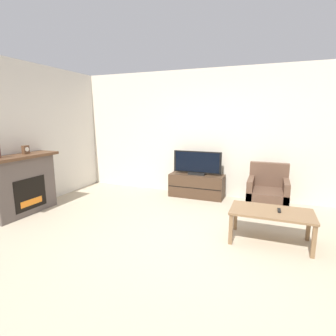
{
  "coord_description": "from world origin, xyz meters",
  "views": [
    {
      "loc": [
        0.97,
        -3.21,
        1.7
      ],
      "look_at": [
        -0.63,
        0.86,
        0.85
      ],
      "focal_mm": 28.0,
      "sensor_mm": 36.0,
      "label": 1
    }
  ],
  "objects_px": {
    "tv_stand": "(197,186)",
    "armchair": "(267,195)",
    "tv": "(197,164)",
    "remote": "(279,210)",
    "coffee_table": "(271,215)",
    "fireplace": "(22,184)",
    "mantel_clock": "(26,150)"
  },
  "relations": [
    {
      "from": "mantel_clock",
      "to": "remote",
      "type": "distance_m",
      "value": 4.26
    },
    {
      "from": "tv_stand",
      "to": "fireplace",
      "type": "bearing_deg",
      "value": -141.27
    },
    {
      "from": "fireplace",
      "to": "armchair",
      "type": "relative_size",
      "value": 1.5
    },
    {
      "from": "tv_stand",
      "to": "tv",
      "type": "xyz_separation_m",
      "value": [
        -0.0,
        -0.0,
        0.48
      ]
    },
    {
      "from": "tv_stand",
      "to": "armchair",
      "type": "height_order",
      "value": "armchair"
    },
    {
      "from": "fireplace",
      "to": "armchair",
      "type": "distance_m",
      "value": 4.42
    },
    {
      "from": "coffee_table",
      "to": "tv",
      "type": "bearing_deg",
      "value": 131.84
    },
    {
      "from": "tv",
      "to": "coffee_table",
      "type": "xyz_separation_m",
      "value": [
        1.5,
        -1.68,
        -0.33
      ]
    },
    {
      "from": "coffee_table",
      "to": "remote",
      "type": "height_order",
      "value": "remote"
    },
    {
      "from": "mantel_clock",
      "to": "tv",
      "type": "bearing_deg",
      "value": 37.15
    },
    {
      "from": "fireplace",
      "to": "tv",
      "type": "distance_m",
      "value": 3.36
    },
    {
      "from": "fireplace",
      "to": "remote",
      "type": "relative_size",
      "value": 8.45
    },
    {
      "from": "fireplace",
      "to": "remote",
      "type": "distance_m",
      "value": 4.23
    },
    {
      "from": "fireplace",
      "to": "coffee_table",
      "type": "bearing_deg",
      "value": 5.78
    },
    {
      "from": "tv_stand",
      "to": "coffee_table",
      "type": "relative_size",
      "value": 1.08
    },
    {
      "from": "tv_stand",
      "to": "coffee_table",
      "type": "distance_m",
      "value": 2.26
    },
    {
      "from": "tv",
      "to": "armchair",
      "type": "height_order",
      "value": "tv"
    },
    {
      "from": "fireplace",
      "to": "tv_stand",
      "type": "relative_size",
      "value": 1.1
    },
    {
      "from": "fireplace",
      "to": "armchair",
      "type": "height_order",
      "value": "fireplace"
    },
    {
      "from": "tv",
      "to": "tv_stand",
      "type": "bearing_deg",
      "value": 90.0
    },
    {
      "from": "armchair",
      "to": "coffee_table",
      "type": "bearing_deg",
      "value": -87.18
    },
    {
      "from": "mantel_clock",
      "to": "armchair",
      "type": "distance_m",
      "value": 4.43
    },
    {
      "from": "mantel_clock",
      "to": "tv",
      "type": "distance_m",
      "value": 3.28
    },
    {
      "from": "mantel_clock",
      "to": "coffee_table",
      "type": "relative_size",
      "value": 0.14
    },
    {
      "from": "tv",
      "to": "remote",
      "type": "height_order",
      "value": "tv"
    },
    {
      "from": "tv",
      "to": "remote",
      "type": "xyz_separation_m",
      "value": [
        1.6,
        -1.65,
        -0.26
      ]
    },
    {
      "from": "armchair",
      "to": "mantel_clock",
      "type": "bearing_deg",
      "value": -158.0
    },
    {
      "from": "armchair",
      "to": "tv_stand",
      "type": "bearing_deg",
      "value": 166.69
    },
    {
      "from": "fireplace",
      "to": "tv",
      "type": "bearing_deg",
      "value": 38.71
    },
    {
      "from": "tv",
      "to": "coffee_table",
      "type": "relative_size",
      "value": 0.96
    },
    {
      "from": "mantel_clock",
      "to": "tv_stand",
      "type": "relative_size",
      "value": 0.13
    },
    {
      "from": "armchair",
      "to": "remote",
      "type": "relative_size",
      "value": 5.63
    }
  ]
}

